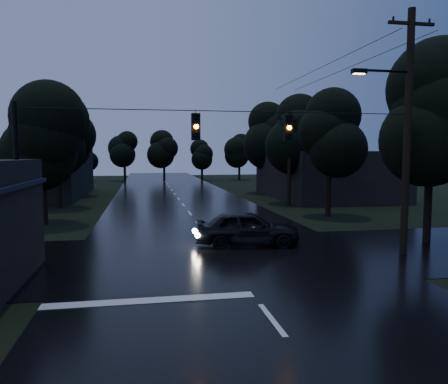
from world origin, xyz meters
name	(u,v)px	position (x,y,z in m)	size (l,w,h in m)	color
main_road	(183,205)	(0.00, 30.00, 0.00)	(12.00, 120.00, 0.02)	black
cross_street	(223,256)	(0.00, 12.00, 0.00)	(60.00, 9.00, 0.02)	black
building_far_right	(326,175)	(14.00, 34.00, 2.20)	(10.00, 14.00, 4.40)	black
building_far_left	(31,171)	(-14.00, 40.00, 2.50)	(10.00, 16.00, 5.00)	black
utility_pole_main	(406,128)	(7.41, 11.00, 5.26)	(3.50, 0.30, 10.00)	black
utility_pole_far	(289,158)	(8.30, 28.00, 3.88)	(2.00, 0.30, 7.50)	black
anchor_pole_left	(18,188)	(-7.50, 11.00, 3.00)	(0.18, 0.18, 6.00)	black
span_signals	(242,126)	(0.56, 10.99, 5.24)	(15.00, 0.37, 1.12)	black
tree_corner_near	(432,115)	(10.00, 13.00, 5.99)	(4.48, 4.48, 9.44)	black
tree_left_a	(42,136)	(-9.00, 22.00, 5.24)	(3.92, 3.92, 8.26)	black
tree_left_b	(57,135)	(-9.60, 30.00, 5.62)	(4.20, 4.20, 8.85)	black
tree_left_c	(70,135)	(-10.20, 40.00, 5.99)	(4.48, 4.48, 9.44)	black
tree_right_a	(330,132)	(9.00, 22.00, 5.62)	(4.20, 4.20, 8.85)	black
tree_right_b	(297,132)	(9.60, 30.00, 5.99)	(4.48, 4.48, 9.44)	black
tree_right_c	(270,133)	(10.20, 40.00, 6.37)	(4.76, 4.76, 10.03)	black
car	(247,228)	(1.49, 13.91, 0.80)	(1.90, 4.72, 1.61)	black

